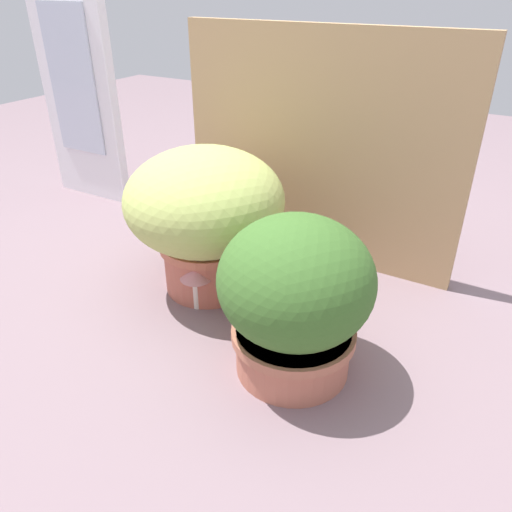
% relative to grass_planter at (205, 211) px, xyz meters
% --- Properties ---
extents(ground_plane, '(6.00, 6.00, 0.00)m').
position_rel_grass_planter_xyz_m(ground_plane, '(0.09, -0.09, -0.26)').
color(ground_plane, slate).
extents(cardboard_backdrop, '(0.95, 0.03, 0.75)m').
position_rel_grass_planter_xyz_m(cardboard_backdrop, '(0.19, 0.37, 0.11)').
color(cardboard_backdrop, tan).
rests_on(cardboard_backdrop, ground).
extents(window_panel_white, '(0.39, 0.05, 0.90)m').
position_rel_grass_planter_xyz_m(window_panel_white, '(-0.89, 0.38, 0.19)').
color(window_panel_white, white).
rests_on(window_panel_white, ground).
extents(grass_planter, '(0.47, 0.47, 0.45)m').
position_rel_grass_planter_xyz_m(grass_planter, '(0.00, 0.00, 0.00)').
color(grass_planter, '#B8614D').
rests_on(grass_planter, ground).
extents(leafy_planter, '(0.36, 0.36, 0.41)m').
position_rel_grass_planter_xyz_m(leafy_planter, '(0.40, -0.21, -0.04)').
color(leafy_planter, '#B66852').
rests_on(leafy_planter, ground).
extents(cat, '(0.29, 0.37, 0.32)m').
position_rel_grass_planter_xyz_m(cat, '(0.19, 0.09, -0.14)').
color(cat, '#958B61').
rests_on(cat, ground).
extents(mushroom_ornament_pink, '(0.10, 0.10, 0.15)m').
position_rel_grass_planter_xyz_m(mushroom_ornament_pink, '(0.04, -0.11, -0.15)').
color(mushroom_ornament_pink, silver).
rests_on(mushroom_ornament_pink, ground).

